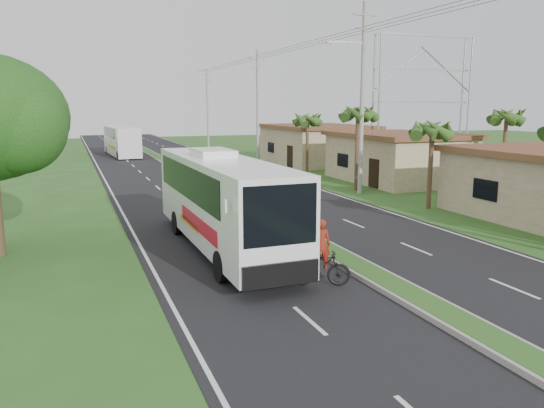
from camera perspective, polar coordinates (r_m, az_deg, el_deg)
name	(u,v)px	position (r m, az deg, el deg)	size (l,w,h in m)	color
ground	(420,304)	(16.10, 15.58, -10.29)	(180.00, 180.00, 0.00)	#2E511D
road_asphalt	(226,196)	(33.75, -4.94, 0.87)	(14.00, 160.00, 0.02)	black
median_strip	(226,195)	(33.74, -4.95, 1.02)	(1.20, 160.00, 0.18)	gray
lane_edge_left	(117,203)	(32.58, -16.34, 0.12)	(0.12, 160.00, 0.01)	silver
lane_edge_right	(321,190)	(36.15, 5.31, 1.48)	(0.12, 160.00, 0.01)	silver
shop_mid	(397,157)	(41.31, 13.27, 4.96)	(7.60, 10.60, 3.67)	#9A8E68
shop_far	(316,144)	(53.42, 4.79, 6.46)	(8.60, 11.60, 3.82)	#9A8E68
palm_verge_b	(432,130)	(30.37, 16.87, 7.65)	(2.40, 2.40, 5.05)	#473321
palm_verge_c	(358,114)	(35.83, 9.23, 9.54)	(2.40, 2.40, 5.85)	#473321
palm_verge_d	(307,120)	(44.07, 3.83, 9.05)	(2.40, 2.40, 5.25)	#473321
palm_behind_shop	(507,117)	(37.95, 23.93, 8.55)	(2.40, 2.40, 5.65)	#473321
utility_pole_b	(362,96)	(34.81, 9.65, 11.38)	(3.20, 0.28, 12.00)	gray
utility_pole_c	(258,106)	(53.03, -1.56, 10.51)	(1.60, 0.28, 11.00)	gray
utility_pole_d	(208,108)	(72.20, -6.94, 10.21)	(1.60, 0.28, 10.50)	gray
billboard_lattice	(423,93)	(52.32, 15.90, 11.38)	(10.18, 1.18, 12.07)	gray
coach_bus_main	(221,196)	(20.80, -5.49, 0.84)	(2.67, 12.09, 3.90)	white
coach_bus_far	(121,139)	(63.70, -15.89, 6.70)	(3.15, 11.59, 3.34)	white
motorcyclist	(321,263)	(16.79, 5.26, -6.33)	(1.95, 1.21, 2.17)	black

